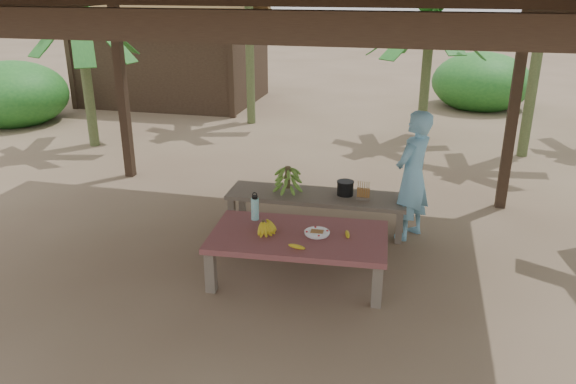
% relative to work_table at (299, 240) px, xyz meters
% --- Properties ---
extents(ground, '(80.00, 80.00, 0.00)m').
position_rel_work_table_xyz_m(ground, '(-0.51, 0.27, -0.43)').
color(ground, brown).
rests_on(ground, ground).
extents(work_table, '(1.86, 1.12, 0.50)m').
position_rel_work_table_xyz_m(work_table, '(0.00, 0.00, 0.00)').
color(work_table, brown).
rests_on(work_table, ground).
extents(bench, '(2.21, 0.65, 0.45)m').
position_rel_work_table_xyz_m(bench, '(-0.06, 1.28, -0.04)').
color(bench, brown).
rests_on(bench, ground).
extents(ripe_banana_bunch, '(0.29, 0.27, 0.15)m').
position_rel_work_table_xyz_m(ripe_banana_bunch, '(-0.36, -0.04, 0.14)').
color(ripe_banana_bunch, yellow).
rests_on(ripe_banana_bunch, work_table).
extents(plate, '(0.26, 0.26, 0.04)m').
position_rel_work_table_xyz_m(plate, '(0.18, 0.04, 0.08)').
color(plate, white).
rests_on(plate, work_table).
extents(loose_banana_front, '(0.17, 0.06, 0.04)m').
position_rel_work_table_xyz_m(loose_banana_front, '(0.05, -0.33, 0.09)').
color(loose_banana_front, yellow).
rests_on(loose_banana_front, work_table).
extents(loose_banana_side, '(0.09, 0.15, 0.04)m').
position_rel_work_table_xyz_m(loose_banana_side, '(0.49, 0.07, 0.09)').
color(loose_banana_side, yellow).
rests_on(loose_banana_side, work_table).
extents(water_flask, '(0.08, 0.08, 0.31)m').
position_rel_work_table_xyz_m(water_flask, '(-0.54, 0.26, 0.20)').
color(water_flask, '#41CBC0').
rests_on(water_flask, work_table).
extents(green_banana_stalk, '(0.32, 0.32, 0.36)m').
position_rel_work_table_xyz_m(green_banana_stalk, '(-0.42, 1.28, 0.19)').
color(green_banana_stalk, '#598C2D').
rests_on(green_banana_stalk, bench).
extents(cooking_pot, '(0.20, 0.20, 0.17)m').
position_rel_work_table_xyz_m(cooking_pot, '(0.29, 1.35, 0.10)').
color(cooking_pot, black).
rests_on(cooking_pot, bench).
extents(skewer_rack, '(0.18, 0.08, 0.24)m').
position_rel_work_table_xyz_m(skewer_rack, '(0.52, 1.25, 0.14)').
color(skewer_rack, '#A57F47').
rests_on(skewer_rack, bench).
extents(woman, '(0.60, 0.68, 1.56)m').
position_rel_work_table_xyz_m(woman, '(1.08, 1.30, 0.35)').
color(woman, '#6DAECF').
rests_on(woman, ground).
extents(hut, '(4.40, 3.43, 2.85)m').
position_rel_work_table_xyz_m(hut, '(-5.01, 8.27, 0.67)').
color(hut, black).
rests_on(hut, ground).
extents(banana_plant_n, '(1.80, 1.80, 2.59)m').
position_rel_work_table_xyz_m(banana_plant_n, '(1.15, 5.82, 1.68)').
color(banana_plant_n, '#596638').
rests_on(banana_plant_n, ground).
extents(banana_plant_w, '(1.80, 1.80, 2.70)m').
position_rel_work_table_xyz_m(banana_plant_w, '(-4.83, 4.01, 1.78)').
color(banana_plant_w, '#596638').
rests_on(banana_plant_w, ground).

